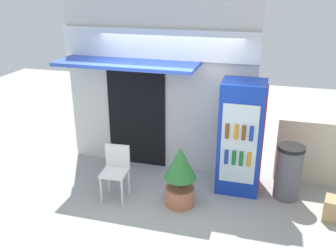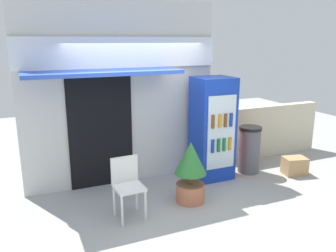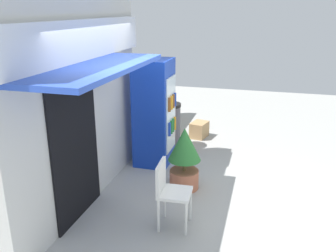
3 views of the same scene
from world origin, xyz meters
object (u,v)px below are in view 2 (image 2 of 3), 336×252
(plastic_chair, at_px, (127,182))
(trash_bin, at_px, (249,149))
(potted_plant_near_shop, at_px, (191,169))
(cardboard_box, at_px, (295,166))
(drink_cooler, at_px, (213,129))

(plastic_chair, xyz_separation_m, trash_bin, (2.71, 0.73, -0.07))
(potted_plant_near_shop, distance_m, trash_bin, 1.78)
(trash_bin, distance_m, cardboard_box, 0.93)
(drink_cooler, relative_size, trash_bin, 2.06)
(plastic_chair, relative_size, cardboard_box, 2.09)
(drink_cooler, height_order, cardboard_box, drink_cooler)
(potted_plant_near_shop, relative_size, cardboard_box, 2.35)
(drink_cooler, xyz_separation_m, plastic_chair, (-1.91, -0.80, -0.42))
(potted_plant_near_shop, distance_m, cardboard_box, 2.43)
(drink_cooler, relative_size, potted_plant_near_shop, 1.90)
(plastic_chair, relative_size, potted_plant_near_shop, 0.89)
(drink_cooler, height_order, plastic_chair, drink_cooler)
(potted_plant_near_shop, bearing_deg, cardboard_box, 5.18)
(potted_plant_near_shop, bearing_deg, plastic_chair, -177.46)
(plastic_chair, distance_m, potted_plant_near_shop, 1.06)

